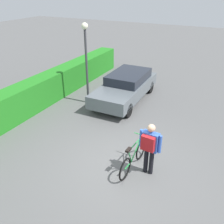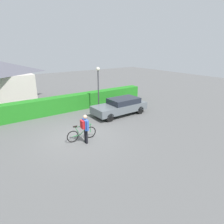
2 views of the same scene
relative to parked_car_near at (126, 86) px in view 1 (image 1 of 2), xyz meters
The scene contains 6 objects.
ground_plane 4.94m from the parked_car_near, 156.29° to the right, with size 60.00×60.00×0.00m, color #575757.
hedge_row 5.53m from the parked_car_near, 144.14° to the left, with size 17.55×0.90×1.29m, color #21791F.
parked_car_near is the anchor object (origin of this frame).
bicycle 5.02m from the parked_car_near, 153.29° to the right, with size 1.77×0.50×0.93m.
person_rider 5.25m from the parked_car_near, 148.77° to the right, with size 0.38×0.66×1.64m.
street_lamp 2.48m from the parked_car_near, 127.51° to the left, with size 0.28×0.28×3.60m.
Camera 1 is at (-5.52, -2.37, 4.99)m, focal length 39.39 mm.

